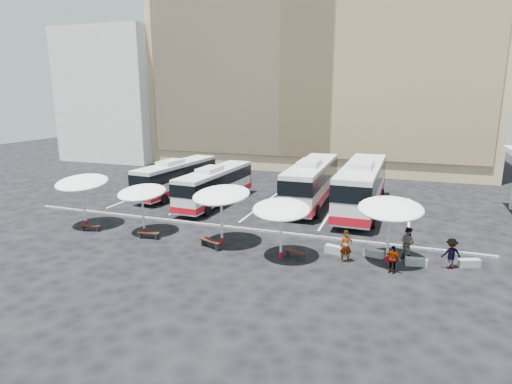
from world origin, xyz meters
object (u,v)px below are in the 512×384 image
(sunshade_1, at_px, (142,193))
(conc_bench_3, at_px, (469,263))
(sunshade_4, at_px, (391,209))
(wood_bench_3, at_px, (295,253))
(conc_bench_0, at_px, (336,250))
(sunshade_3, at_px, (281,210))
(wood_bench_2, at_px, (211,242))
(bus_3, at_px, (362,185))
(wood_bench_0, at_px, (91,227))
(passenger_2, at_px, (392,259))
(bus_2, at_px, (311,181))
(sunshade_2, at_px, (221,195))
(sunshade_0, at_px, (82,183))
(bus_0, at_px, (177,176))
(conc_bench_1, at_px, (374,253))
(passenger_3, at_px, (451,254))
(passenger_1, at_px, (408,243))
(wood_bench_1, at_px, (149,234))
(passenger_0, at_px, (346,246))
(bus_1, at_px, (215,185))
(conc_bench_2, at_px, (416,262))

(sunshade_1, distance_m, conc_bench_3, 20.65)
(sunshade_4, relative_size, wood_bench_3, 2.75)
(conc_bench_0, bearing_deg, sunshade_3, -148.59)
(wood_bench_2, distance_m, conc_bench_0, 7.70)
(bus_3, distance_m, wood_bench_0, 20.96)
(passenger_2, bearing_deg, bus_2, 139.00)
(bus_3, height_order, conc_bench_3, bus_3)
(sunshade_1, relative_size, sunshade_2, 0.77)
(sunshade_0, distance_m, sunshade_3, 15.14)
(bus_0, bearing_deg, conc_bench_1, -22.60)
(conc_bench_3, bearing_deg, passenger_3, -150.19)
(bus_3, bearing_deg, bus_2, 169.97)
(passenger_1, bearing_deg, wood_bench_1, 41.40)
(bus_0, relative_size, passenger_0, 5.74)
(conc_bench_1, bearing_deg, bus_1, 150.19)
(passenger_1, bearing_deg, bus_2, -18.62)
(wood_bench_3, relative_size, passenger_2, 0.90)
(wood_bench_2, distance_m, conc_bench_2, 12.17)
(sunshade_0, relative_size, sunshade_3, 1.07)
(passenger_0, bearing_deg, passenger_3, -3.85)
(bus_3, bearing_deg, wood_bench_1, -136.05)
(passenger_2, bearing_deg, wood_bench_2, -161.22)
(bus_3, xyz_separation_m, conc_bench_1, (1.86, -10.08, -1.95))
(passenger_0, bearing_deg, sunshade_1, 163.58)
(sunshade_2, distance_m, wood_bench_3, 5.85)
(bus_2, relative_size, conc_bench_1, 10.83)
(sunshade_1, xyz_separation_m, sunshade_3, (10.18, -1.24, 0.08))
(sunshade_2, height_order, sunshade_3, sunshade_2)
(sunshade_2, bearing_deg, bus_1, 117.11)
(conc_bench_2, bearing_deg, conc_bench_0, 176.25)
(conc_bench_1, bearing_deg, bus_3, 100.43)
(conc_bench_2, relative_size, conc_bench_3, 0.98)
(passenger_1, xyz_separation_m, passenger_3, (2.25, -0.76, -0.08))
(sunshade_1, relative_size, passenger_2, 2.25)
(wood_bench_3, bearing_deg, wood_bench_2, -178.74)
(wood_bench_2, relative_size, passenger_0, 0.90)
(sunshade_3, bearing_deg, conc_bench_2, 11.24)
(sunshade_2, height_order, passenger_3, sunshade_2)
(conc_bench_1, height_order, passenger_1, passenger_1)
(conc_bench_3, bearing_deg, wood_bench_2, -171.92)
(bus_1, height_order, wood_bench_1, bus_1)
(conc_bench_3, relative_size, passenger_3, 0.68)
(sunshade_0, xyz_separation_m, sunshade_4, (21.00, 0.21, -0.04))
(passenger_1, bearing_deg, bus_3, -35.06)
(passenger_1, bearing_deg, sunshade_2, 41.12)
(wood_bench_3, bearing_deg, bus_3, 78.16)
(sunshade_1, bearing_deg, wood_bench_3, -4.88)
(bus_2, distance_m, passenger_2, 14.91)
(sunshade_1, xyz_separation_m, conc_bench_0, (13.11, 0.55, -2.64))
(wood_bench_1, distance_m, conc_bench_3, 19.60)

